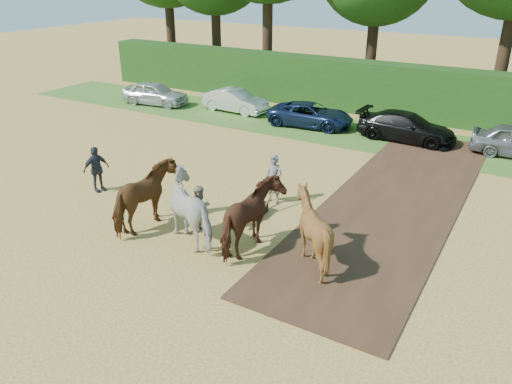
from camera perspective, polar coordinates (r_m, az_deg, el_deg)
The scene contains 8 objects.
ground at distance 14.23m, azimuth 1.89°, elevation -9.92°, with size 120.00×120.00×0.00m, color gold.
earth_strip at distance 19.54m, azimuth 15.77°, elevation -0.79°, with size 4.50×17.00×0.05m, color #472D1C.
grass_verge at distance 26.25m, azimuth 16.85°, elevation 5.48°, with size 50.00×5.00×0.03m, color #38601E.
hedgerow at distance 30.12m, azimuth 19.44°, elevation 10.43°, with size 46.00×1.60×3.00m, color #14380F.
spectator_near at distance 16.33m, azimuth -6.33°, elevation -1.97°, with size 0.80×0.62×1.64m, color #B5A18E.
spectator_far at distance 20.21m, azimuth -17.79°, elevation 2.50°, with size 1.06×0.44×1.81m, color #282C35.
plough_team at distance 15.44m, azimuth -3.49°, elevation -2.34°, with size 7.22×5.46×2.20m.
parked_cars at distance 25.52m, azimuth 26.98°, elevation 4.97°, with size 41.39×3.14×1.48m.
Camera 1 is at (5.58, -10.38, 7.98)m, focal length 35.00 mm.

